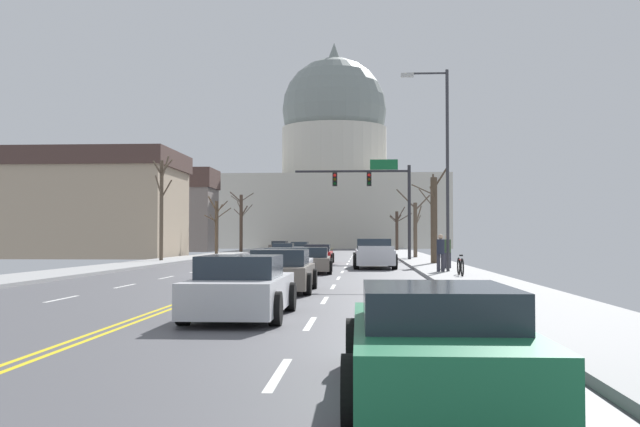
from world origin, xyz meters
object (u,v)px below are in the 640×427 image
object	(u,v)px
sedan_near_00	(318,255)
sedan_near_05	(241,289)
pickup_truck_near_01	(374,255)
sedan_oncoming_01	(300,248)
signal_gantry	(377,188)
sedan_near_02	(310,261)
sedan_near_06	(436,342)
sedan_oncoming_02	(279,246)
sedan_near_03	(288,265)
street_lamp_right	(442,154)
pedestrian_00	(441,251)
pedestrian_01	(447,250)
sedan_oncoming_00	(283,251)
bicycle_parked	(460,266)
sedan_near_04	(281,272)

from	to	relation	value
sedan_near_00	sedan_near_05	distance (m)	30.91
pickup_truck_near_01	sedan_near_05	xyz separation A→B (m)	(-3.03, -24.47, -0.11)
sedan_near_05	sedan_oncoming_01	distance (m)	56.43
signal_gantry	sedan_near_02	world-z (taller)	signal_gantry
sedan_near_02	sedan_near_06	distance (m)	26.13
pickup_truck_near_01	sedan_near_02	size ratio (longest dim) A/B	1.26
sedan_near_06	sedan_oncoming_02	size ratio (longest dim) A/B	0.97
sedan_near_03	sedan_oncoming_01	size ratio (longest dim) A/B	1.08
signal_gantry	sedan_near_03	bearing A→B (deg)	-99.38
street_lamp_right	pedestrian_00	world-z (taller)	street_lamp_right
sedan_near_05	sedan_oncoming_01	world-z (taller)	sedan_near_05
street_lamp_right	pedestrian_01	distance (m)	5.51
sedan_near_03	sedan_oncoming_02	bearing A→B (deg)	96.87
sedan_oncoming_00	sedan_oncoming_01	bearing A→B (deg)	89.49
sedan_near_03	sedan_oncoming_02	world-z (taller)	sedan_near_03
sedan_near_05	bicycle_parked	size ratio (longest dim) A/B	2.51
sedan_near_00	sedan_oncoming_02	world-z (taller)	sedan_near_00
sedan_near_03	sedan_near_06	world-z (taller)	sedan_near_03
sedan_near_00	sedan_oncoming_02	size ratio (longest dim) A/B	0.99
sedan_near_05	sedan_near_03	bearing A→B (deg)	91.66
sedan_near_00	pedestrian_01	size ratio (longest dim) A/B	2.88
sedan_near_03	sedan_near_04	bearing A→B (deg)	-86.06
street_lamp_right	sedan_oncoming_00	world-z (taller)	street_lamp_right
street_lamp_right	sedan_near_03	size ratio (longest dim) A/B	1.91
sedan_oncoming_02	pedestrian_01	size ratio (longest dim) A/B	2.91
sedan_oncoming_02	pedestrian_01	xyz separation A→B (m)	(13.81, -49.01, 0.46)
sedan_oncoming_02	pedestrian_00	xyz separation A→B (m)	(13.10, -52.78, 0.47)
signal_gantry	sedan_near_00	world-z (taller)	signal_gantry
signal_gantry	sedan_near_03	xyz separation A→B (m)	(-3.74, -22.68, -4.39)
street_lamp_right	sedan_near_04	bearing A→B (deg)	-119.11
pickup_truck_near_01	sedan_near_06	bearing A→B (deg)	-89.60
sedan_oncoming_00	sedan_oncoming_02	distance (m)	27.60
sedan_near_03	sedan_near_00	bearing A→B (deg)	90.00
sedan_near_06	bicycle_parked	size ratio (longest dim) A/B	2.57
pedestrian_00	pedestrian_01	size ratio (longest dim) A/B	1.01
sedan_oncoming_01	sedan_near_06	bearing A→B (deg)	-83.73
sedan_oncoming_02	bicycle_parked	xyz separation A→B (m)	(13.56, -55.77, -0.07)
sedan_near_02	bicycle_parked	world-z (taller)	sedan_near_02
sedan_near_00	bicycle_parked	world-z (taller)	sedan_near_00
signal_gantry	pedestrian_01	bearing A→B (deg)	-77.62
sedan_near_02	sedan_oncoming_00	bearing A→B (deg)	99.15
sedan_near_05	bicycle_parked	bearing A→B (deg)	66.41
pedestrian_00	bicycle_parked	size ratio (longest dim) A/B	0.92
sedan_near_06	sedan_oncoming_02	distance (m)	78.12
sedan_near_06	sedan_oncoming_01	world-z (taller)	sedan_oncoming_01
sedan_near_06	pedestrian_00	distance (m)	24.77
sedan_near_04	sedan_near_05	size ratio (longest dim) A/B	0.96
signal_gantry	sedan_near_03	world-z (taller)	signal_gantry
street_lamp_right	pickup_truck_near_01	xyz separation A→B (m)	(-2.91, 6.72, -4.61)
signal_gantry	sedan_oncoming_00	world-z (taller)	signal_gantry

